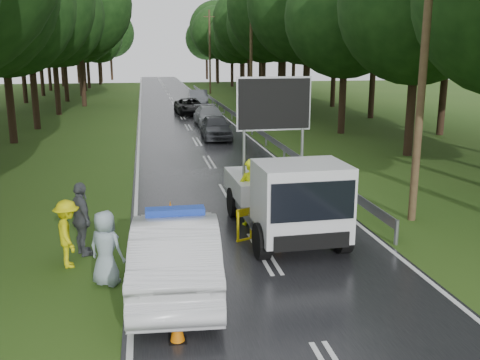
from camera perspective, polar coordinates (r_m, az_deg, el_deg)
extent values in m
plane|color=#284915|center=(14.14, 2.55, -7.81)|extent=(160.00, 160.00, 0.00)
cube|color=black|center=(43.24, -6.18, 6.67)|extent=(7.00, 140.00, 0.02)
cylinder|color=gray|center=(15.22, 16.35, -5.39)|extent=(0.12, 0.12, 0.70)
cube|color=gray|center=(43.59, -1.30, 7.51)|extent=(0.05, 60.00, 0.30)
cylinder|color=#483221|center=(16.91, 19.05, 12.34)|extent=(0.24, 0.24, 10.00)
cylinder|color=#483221|center=(41.64, 1.20, 13.37)|extent=(0.24, 0.24, 10.00)
cylinder|color=#483221|center=(67.33, -3.24, 13.43)|extent=(0.24, 0.24, 10.00)
cube|color=#483221|center=(67.45, -3.29, 17.00)|extent=(1.40, 0.08, 0.08)
imported|color=silver|center=(11.94, -6.82, -7.65)|extent=(2.12, 5.26, 1.70)
cube|color=#1938A5|center=(11.63, -6.95, -3.35)|extent=(1.29, 0.43, 0.17)
cube|color=gray|center=(15.92, 4.14, -2.98)|extent=(2.42, 4.84, 0.28)
cube|color=silver|center=(16.86, 3.11, -0.42)|extent=(2.47, 2.80, 0.63)
cube|color=silver|center=(13.83, 6.51, -2.17)|extent=(2.33, 1.89, 1.93)
cube|color=black|center=(12.92, 7.83, -2.30)|extent=(2.10, 0.11, 0.97)
cube|color=black|center=(15.99, 3.65, 8.12)|extent=(2.16, 0.20, 1.48)
cylinder|color=black|center=(13.62, 2.35, -6.52)|extent=(0.35, 0.96, 0.96)
cylinder|color=black|center=(14.27, 10.84, -5.80)|extent=(0.35, 0.96, 0.96)
cylinder|color=black|center=(16.99, -0.64, -2.39)|extent=(0.35, 0.96, 0.96)
cylinder|color=black|center=(17.52, 6.31, -1.98)|extent=(0.35, 0.96, 0.96)
cube|color=yellow|center=(14.73, -0.22, -5.07)|extent=(0.07, 0.07, 0.88)
cube|color=yellow|center=(14.97, 1.20, -4.77)|extent=(0.07, 0.07, 0.88)
cube|color=yellow|center=(15.72, 5.17, -3.92)|extent=(0.07, 0.07, 0.88)
cube|color=yellow|center=(15.99, 6.41, -3.65)|extent=(0.07, 0.07, 0.88)
cube|color=#F2CC00|center=(15.22, 3.26, -2.91)|extent=(2.12, 0.95, 0.22)
imported|color=#E7FF0D|center=(16.07, 1.08, -1.31)|extent=(0.87, 0.71, 2.05)
imported|color=#1A40AA|center=(16.21, 2.33, -1.48)|extent=(1.16, 1.13, 1.89)
imported|color=#CFC90B|center=(13.69, -17.90, -5.47)|extent=(0.87, 1.21, 1.68)
imported|color=#474A4F|center=(14.30, -16.52, -4.02)|extent=(0.88, 1.23, 1.93)
imported|color=#899CA5|center=(12.40, -14.13, -7.08)|extent=(1.01, 0.91, 1.73)
imported|color=#3C3E43|center=(32.27, -2.60, 5.67)|extent=(1.82, 4.27, 1.44)
imported|color=#A0A2A8|center=(38.22, -3.29, 6.84)|extent=(2.06, 4.77, 1.37)
imported|color=black|center=(45.11, -5.35, 7.82)|extent=(2.57, 4.98, 1.34)
imported|color=#47494F|center=(51.16, -4.46, 8.65)|extent=(2.07, 4.95, 1.59)
cube|color=black|center=(10.23, -6.68, -16.67)|extent=(0.33, 0.33, 0.03)
cone|color=#DA6806|center=(10.07, -6.73, -14.99)|extent=(0.27, 0.27, 0.67)
cube|color=black|center=(14.48, 4.15, -7.25)|extent=(0.31, 0.31, 0.03)
cone|color=#DA6806|center=(14.37, 4.17, -6.05)|extent=(0.25, 0.25, 0.63)
cube|color=black|center=(17.69, -0.81, -3.31)|extent=(0.32, 0.32, 0.03)
cone|color=#DA6806|center=(17.59, -0.82, -2.26)|extent=(0.27, 0.27, 0.67)
cube|color=black|center=(16.66, -7.39, -4.50)|extent=(0.34, 0.34, 0.03)
cone|color=#DA6806|center=(16.56, -7.43, -3.35)|extent=(0.28, 0.28, 0.69)
cube|color=black|center=(16.20, 10.46, -5.15)|extent=(0.33, 0.33, 0.03)
cone|color=#DA6806|center=(16.10, 10.52, -4.00)|extent=(0.27, 0.27, 0.67)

